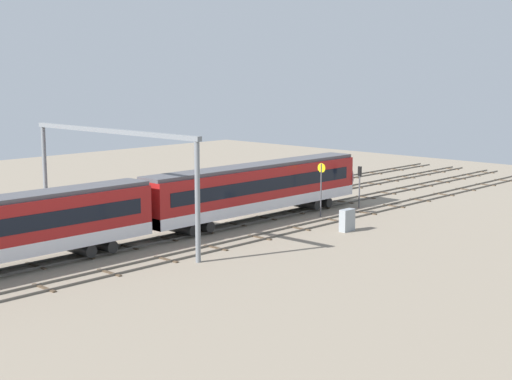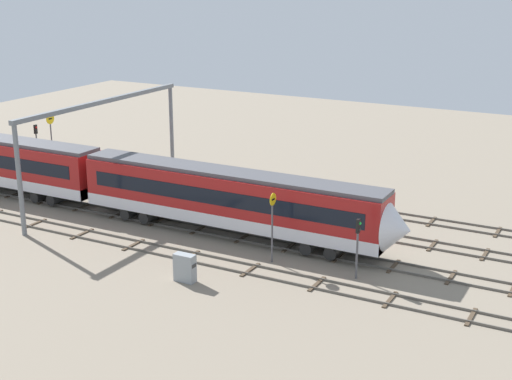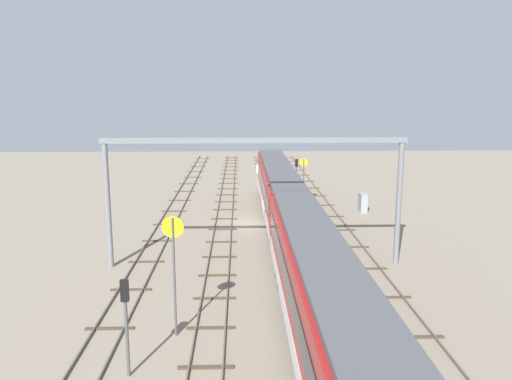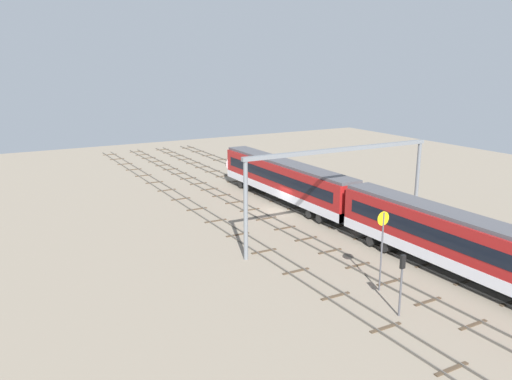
% 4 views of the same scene
% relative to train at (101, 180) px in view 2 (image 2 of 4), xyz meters
% --- Properties ---
extents(ground_plane, '(110.81, 110.81, 0.00)m').
position_rel_train_xyz_m(ground_plane, '(9.21, 2.50, -2.66)').
color(ground_plane, gray).
extents(track_near_foreground, '(94.81, 2.40, 0.16)m').
position_rel_train_xyz_m(track_near_foreground, '(9.21, -4.99, -2.59)').
color(track_near_foreground, '#59544C').
rests_on(track_near_foreground, ground).
extents(track_with_train, '(94.81, 2.40, 0.16)m').
position_rel_train_xyz_m(track_with_train, '(9.21, -0.00, -2.59)').
color(track_with_train, '#59544C').
rests_on(track_with_train, ground).
extents(track_middle, '(94.81, 2.40, 0.16)m').
position_rel_train_xyz_m(track_middle, '(9.21, 4.99, -2.59)').
color(track_middle, '#59544C').
rests_on(track_middle, ground).
extents(track_second_far, '(94.81, 2.40, 0.16)m').
position_rel_train_xyz_m(track_second_far, '(9.21, 9.98, -2.59)').
color(track_second_far, '#59544C').
rests_on(track_second_far, ground).
extents(train, '(50.40, 3.24, 4.80)m').
position_rel_train_xyz_m(train, '(0.00, 0.00, 0.00)').
color(train, maroon).
rests_on(train, ground).
extents(overhead_gantry, '(0.40, 19.85, 8.63)m').
position_rel_train_xyz_m(overhead_gantry, '(-1.55, 2.54, 3.91)').
color(overhead_gantry, slate).
rests_on(overhead_gantry, ground).
extents(speed_sign_near_foreground, '(0.14, 0.83, 4.83)m').
position_rel_train_xyz_m(speed_sign_near_foreground, '(16.94, -3.03, 0.42)').
color(speed_sign_near_foreground, '#4C4C51').
rests_on(speed_sign_near_foreground, ground).
extents(speed_sign_mid_trackside, '(0.14, 1.01, 5.89)m').
position_rel_train_xyz_m(speed_sign_mid_trackside, '(-11.46, 6.62, 1.21)').
color(speed_sign_mid_trackside, '#4C4C51').
rests_on(speed_sign_mid_trackside, ground).
extents(signal_light_trackside_approach, '(0.31, 0.32, 4.18)m').
position_rel_train_xyz_m(signal_light_trackside_approach, '(-14.96, 8.14, 0.10)').
color(signal_light_trackside_approach, '#4C4C51').
rests_on(signal_light_trackside_approach, ground).
extents(signal_light_trackside_departure, '(0.31, 0.32, 3.98)m').
position_rel_train_xyz_m(signal_light_trackside_departure, '(22.89, -2.96, -0.02)').
color(signal_light_trackside_departure, '#4C4C51').
rests_on(signal_light_trackside_departure, ground).
extents(relay_cabinet, '(1.39, 0.64, 1.81)m').
position_rel_train_xyz_m(relay_cabinet, '(13.56, -8.44, -1.75)').
color(relay_cabinet, gray).
rests_on(relay_cabinet, ground).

